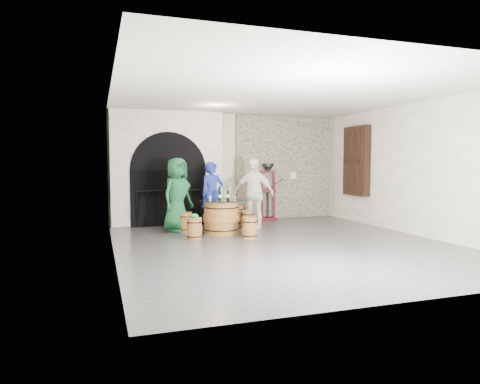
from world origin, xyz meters
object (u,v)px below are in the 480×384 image
object	(u,v)px
wine_bottle_left	(220,195)
wine_bottle_right	(220,195)
barrel_stool_left	(185,222)
side_barrel	(238,215)
person_green	(177,195)
person_blue	(212,195)
barrel_stool_near_right	(250,228)
barrel_table	(221,217)
person_white	(253,193)
corking_press	(268,187)
wine_bottle_center	(228,195)
barrel_stool_far	(213,219)
barrel_stool_right	(247,220)
barrel_stool_near_left	(194,229)

from	to	relation	value
wine_bottle_left	wine_bottle_right	xyz separation A→B (m)	(0.02, 0.11, 0.00)
barrel_stool_left	side_barrel	world-z (taller)	side_barrel
person_green	wine_bottle_right	world-z (taller)	person_green
person_blue	barrel_stool_near_right	bearing A→B (deg)	-89.16
barrel_table	person_blue	world-z (taller)	person_blue
person_white	side_barrel	bearing A→B (deg)	146.16
barrel_stool_near_right	corking_press	xyz separation A→B (m)	(1.57, 2.74, 0.76)
barrel_table	wine_bottle_center	xyz separation A→B (m)	(0.17, -0.04, 0.55)
barrel_stool_left	barrel_stool_far	xyz separation A→B (m)	(0.83, 0.41, 0.00)
barrel_table	wine_bottle_right	world-z (taller)	wine_bottle_right
barrel_table	person_green	distance (m)	1.29
barrel_stool_left	barrel_stool_near_right	bearing A→B (deg)	-49.00
wine_bottle_right	wine_bottle_left	bearing A→B (deg)	-99.64
person_green	person_blue	distance (m)	1.06
barrel_stool_far	person_blue	size ratio (longest dim) A/B	0.28
person_white	barrel_stool_right	bearing A→B (deg)	-114.70
person_green	wine_bottle_center	size ratio (longest dim) A/B	5.77
barrel_table	corking_press	world-z (taller)	corking_press
barrel_stool_near_left	corking_press	distance (m)	3.79
barrel_stool_near_left	side_barrel	bearing A→B (deg)	47.46
barrel_stool_far	wine_bottle_center	world-z (taller)	wine_bottle_center
wine_bottle_center	wine_bottle_right	xyz separation A→B (m)	(-0.18, 0.12, 0.00)
barrel_stool_near_left	person_white	bearing A→B (deg)	31.36
side_barrel	person_white	bearing A→B (deg)	-70.52
barrel_table	barrel_stool_left	world-z (taller)	barrel_table
wine_bottle_center	wine_bottle_left	bearing A→B (deg)	177.19
person_white	side_barrel	distance (m)	0.94
person_white	wine_bottle_left	world-z (taller)	person_white
barrel_table	side_barrel	bearing A→B (deg)	55.71
barrel_stool_near_left	side_barrel	distance (m)	2.41
barrel_stool_far	person_blue	world-z (taller)	person_blue
wine_bottle_right	barrel_stool_near_right	bearing A→B (deg)	-64.20
barrel_stool_near_right	barrel_stool_near_left	size ratio (longest dim) A/B	1.00
barrel_stool_near_left	person_blue	bearing A→B (deg)	61.73
person_blue	wine_bottle_center	distance (m)	1.05
barrel_table	wine_bottle_right	size ratio (longest dim) A/B	3.34
barrel_stool_left	person_white	size ratio (longest dim) A/B	0.26
corking_press	barrel_stool_left	bearing A→B (deg)	-144.93
wine_bottle_center	barrel_stool_near_left	bearing A→B (deg)	-151.79
corking_press	person_green	bearing A→B (deg)	-148.18
barrel_stool_near_right	person_green	world-z (taller)	person_green
barrel_stool_right	wine_bottle_center	distance (m)	1.11
barrel_table	wine_bottle_left	distance (m)	0.55
barrel_stool_left	side_barrel	xyz separation A→B (m)	(1.63, 0.67, 0.04)
barrel_stool_far	side_barrel	xyz separation A→B (m)	(0.79, 0.25, 0.04)
wine_bottle_center	barrel_stool_left	bearing A→B (deg)	148.29
wine_bottle_left	barrel_stool_far	bearing A→B (deg)	85.71
barrel_stool_left	person_white	bearing A→B (deg)	0.71
person_green	corking_press	xyz separation A→B (m)	(2.98, 1.21, 0.07)
barrel_table	person_green	bearing A→B (deg)	144.96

